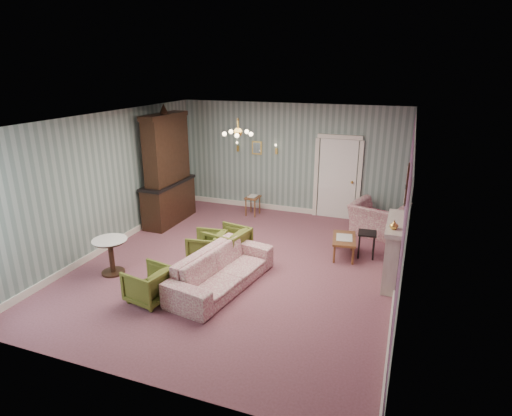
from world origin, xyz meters
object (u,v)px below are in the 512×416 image
at_px(olive_chair_c, 228,243).
at_px(dresser, 167,166).
at_px(sofa_chintz, 222,264).
at_px(side_table_black, 366,245).
at_px(fireplace, 393,251).
at_px(olive_chair_a, 149,283).
at_px(pedestal_table, 111,256).
at_px(olive_chair_b, 207,246).
at_px(coffee_table, 344,247).
at_px(wingback_chair, 379,214).

xyz_separation_m(olive_chair_c, dresser, (-2.31, 1.57, 1.06)).
relative_size(sofa_chintz, dresser, 0.79).
xyz_separation_m(olive_chair_c, side_table_black, (2.63, 1.13, -0.11)).
bearing_deg(fireplace, olive_chair_c, -175.02).
height_order(dresser, side_table_black, dresser).
relative_size(olive_chair_a, sofa_chintz, 0.29).
relative_size(olive_chair_a, pedestal_table, 0.94).
height_order(olive_chair_c, side_table_black, olive_chair_c).
height_order(olive_chair_b, olive_chair_c, olive_chair_c).
xyz_separation_m(sofa_chintz, pedestal_table, (-2.18, -0.25, -0.09)).
distance_m(olive_chair_a, coffee_table, 4.03).
distance_m(olive_chair_a, dresser, 4.02).
relative_size(olive_chair_c, wingback_chair, 0.64).
xyz_separation_m(wingback_chair, side_table_black, (-0.12, -1.34, -0.24)).
bearing_deg(side_table_black, dresser, 174.93).
height_order(olive_chair_b, coffee_table, olive_chair_b).
relative_size(coffee_table, side_table_black, 1.52).
height_order(olive_chair_c, pedestal_table, olive_chair_c).
distance_m(wingback_chair, side_table_black, 1.37).
bearing_deg(coffee_table, dresser, 172.63).
distance_m(olive_chair_a, side_table_black, 4.45).
distance_m(olive_chair_c, coffee_table, 2.41).
bearing_deg(pedestal_table, fireplace, 17.37).
relative_size(olive_chair_a, olive_chair_c, 0.88).
distance_m(olive_chair_b, dresser, 2.86).
relative_size(coffee_table, pedestal_table, 1.17).
bearing_deg(sofa_chintz, coffee_table, -32.47).
xyz_separation_m(olive_chair_c, sofa_chintz, (0.33, -1.04, 0.07)).
distance_m(olive_chair_b, wingback_chair, 4.13).
bearing_deg(wingback_chair, olive_chair_a, 70.28).
height_order(olive_chair_b, pedestal_table, pedestal_table).
relative_size(olive_chair_b, dresser, 0.24).
bearing_deg(fireplace, pedestal_table, -162.63).
distance_m(olive_chair_b, pedestal_table, 1.83).
height_order(dresser, fireplace, dresser).
distance_m(wingback_chair, pedestal_table, 5.95).
bearing_deg(wingback_chair, fireplace, 118.49).
relative_size(olive_chair_a, wingback_chair, 0.57).
relative_size(olive_chair_b, sofa_chintz, 0.30).
bearing_deg(pedestal_table, side_table_black, 28.44).
xyz_separation_m(dresser, coffee_table, (4.50, -0.58, -1.23)).
height_order(olive_chair_c, dresser, dresser).
xyz_separation_m(dresser, pedestal_table, (0.46, -2.87, -1.09)).
height_order(sofa_chintz, pedestal_table, sofa_chintz).
bearing_deg(pedestal_table, olive_chair_b, 36.15).
distance_m(fireplace, coffee_table, 1.26).
relative_size(wingback_chair, dresser, 0.41).
distance_m(olive_chair_c, wingback_chair, 3.70).
xyz_separation_m(olive_chair_b, sofa_chintz, (0.71, -0.83, 0.10)).
height_order(sofa_chintz, side_table_black, sofa_chintz).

